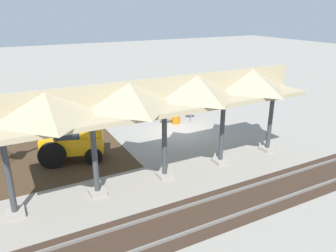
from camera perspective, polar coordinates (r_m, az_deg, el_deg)
name	(u,v)px	position (r m, az deg, el deg)	size (l,w,h in m)	color
ground_plane	(180,132)	(21.78, 2.06, -1.01)	(120.00, 120.00, 0.00)	gray
dirt_work_zone	(32,161)	(19.18, -22.65, -5.63)	(10.10, 7.00, 0.01)	#42301E
platform_canopy	(164,94)	(14.63, -0.65, 5.61)	(14.57, 3.20, 4.90)	#9E998E
rail_tracks	(274,191)	(15.73, 17.98, -10.65)	(60.00, 2.58, 0.15)	slate
stop_sign	(191,102)	(23.01, 4.05, 4.22)	(0.72, 0.29, 2.19)	gray
backhoe	(69,139)	(18.04, -16.84, -2.14)	(5.27, 2.77, 2.82)	orange
concrete_pipe	(167,115)	(23.59, -0.10, 1.99)	(1.38, 1.36, 1.02)	#9E9384
traffic_barrel	(176,117)	(23.24, 1.42, 1.53)	(0.56, 0.56, 0.90)	orange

